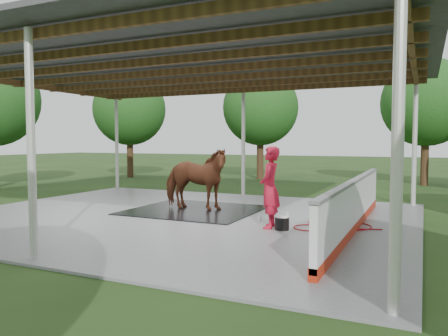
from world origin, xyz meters
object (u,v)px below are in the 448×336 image
at_px(dasher_board, 355,206).
at_px(horse, 195,179).
at_px(handler, 270,187).
at_px(wash_bucket, 282,223).

distance_m(dasher_board, horse, 4.68).
distance_m(dasher_board, handler, 1.93).
relative_size(horse, handler, 1.12).
height_order(dasher_board, horse, horse).
relative_size(dasher_board, horse, 3.83).
relative_size(dasher_board, handler, 4.28).
distance_m(horse, handler, 3.15).
xyz_separation_m(horse, wash_bucket, (3.09, -1.60, -0.75)).
bearing_deg(wash_bucket, horse, 152.57).
relative_size(handler, wash_bucket, 5.82).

